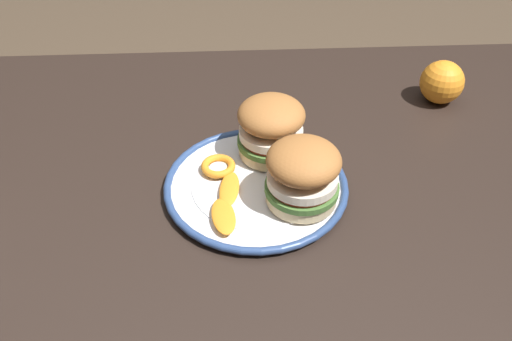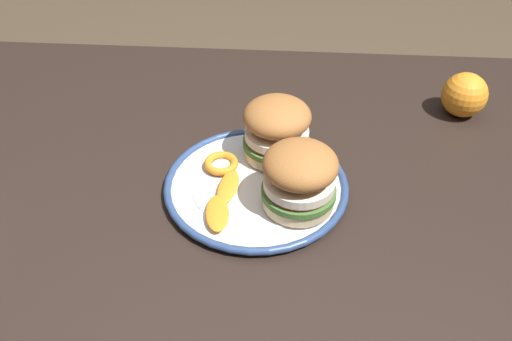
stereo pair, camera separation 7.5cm
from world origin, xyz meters
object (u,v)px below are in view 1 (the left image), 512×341
Objects in this scene: dining_table at (284,250)px; sandwich_half_right at (303,173)px; sandwich_half_left at (271,127)px; whole_orange at (442,82)px; dinner_plate at (256,185)px.

sandwich_half_right is at bearing -148.93° from dining_table.
sandwich_half_left is 1.64× the size of whole_orange.
dinner_plate is at bearing -33.53° from sandwich_half_right.
whole_orange reaches higher than dinner_plate.
sandwich_half_left is 0.38m from whole_orange.
dinner_plate reaches higher than dining_table.
sandwich_half_right reaches higher than whole_orange.
sandwich_half_right reaches higher than dining_table.
dining_table is 16.64× the size of whole_orange.
sandwich_half_left is (-0.03, -0.07, 0.06)m from dinner_plate.
sandwich_half_right is (-0.02, -0.01, 0.15)m from dining_table.
dinner_plate is at bearing 68.93° from sandwich_half_left.
dining_table is 9.78× the size of sandwich_half_right.
dining_table is at bearing 126.95° from dinner_plate.
whole_orange is (-0.30, -0.28, -0.03)m from sandwich_half_right.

